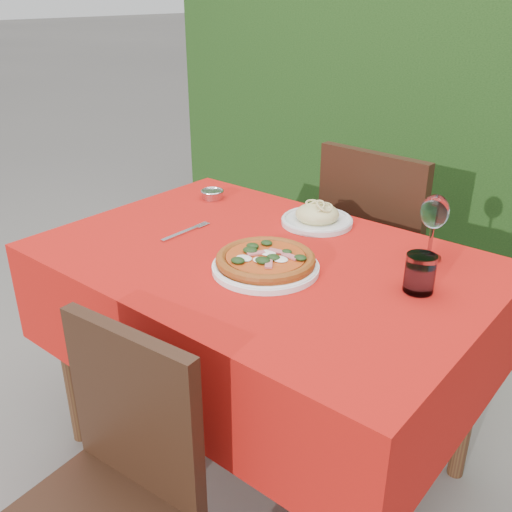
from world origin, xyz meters
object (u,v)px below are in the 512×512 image
Objects in this scene: wine_glass at (434,215)px; chair_far at (381,251)px; water_glass at (420,275)px; steel_ramekin at (213,195)px; pizza_plate at (266,262)px; chair_near at (109,486)px; fork at (181,233)px; pasta_plate at (317,217)px.

chair_far is at bearing 130.70° from wine_glass.
steel_ramekin is (-0.88, 0.18, -0.03)m from water_glass.
steel_ramekin is at bearing 147.09° from pizza_plate.
wine_glass is at bearing 1.23° from steel_ramekin.
chair_far is at bearing 88.39° from chair_near.
water_glass reaches higher than steel_ramekin.
chair_far is 2.97× the size of pizza_plate.
chair_far is at bearing 66.08° from fork.
fork is (-0.27, -0.34, -0.02)m from pasta_plate.
chair_near is at bearing -56.81° from fork.
fork is (-0.72, -0.12, -0.04)m from water_glass.
steel_ramekin is (-0.43, -0.04, -0.01)m from pasta_plate.
wine_glass is (-0.06, 0.20, 0.09)m from water_glass.
fork is (-0.66, -0.32, -0.13)m from wine_glass.
water_glass is 0.73m from fork.
pasta_plate reaches higher than chair_near.
pizza_plate is at bearing 88.91° from chair_near.
steel_ramekin is at bearing 44.75° from chair_far.
chair_near reaches higher than fork.
pasta_plate is at bearing 102.74° from pizza_plate.
steel_ramekin is at bearing -175.14° from pasta_plate.
water_glass is 0.22m from wine_glass.
pasta_plate is at bearing 86.51° from chair_far.
chair_far is 12.33× the size of steel_ramekin.
chair_far is at bearing 82.67° from pasta_plate.
wine_glass is 0.75m from fork.
chair_far reaches higher than chair_near.
pasta_plate is 0.44m from fork.
wine_glass reaches higher than fork.
water_glass is at bearing -11.57° from steel_ramekin.
chair_near reaches higher than steel_ramekin.
pizza_plate is 0.61m from steel_ramekin.
pizza_plate is at bearing -77.26° from pasta_plate.
fork is 2.73× the size of steel_ramekin.
chair_near is at bearing -86.42° from pizza_plate.
water_glass is at bearing -25.68° from pasta_plate.
chair_near is 2.57× the size of pizza_plate.
chair_far reaches higher than fork.
chair_far is 9.44× the size of water_glass.
water_glass reaches higher than chair_near.
pasta_plate is (-0.08, 0.37, -0.00)m from pizza_plate.
fork is at bearing -128.76° from pasta_plate.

